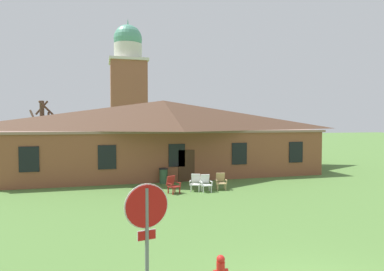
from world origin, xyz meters
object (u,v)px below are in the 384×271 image
(lawn_chair_near_door, at_px, (195,182))
(lawn_chair_middle, at_px, (221,181))
(trash_bin, at_px, (164,176))
(stop_sign, at_px, (147,229))
(lawn_chair_by_porch, at_px, (173,184))
(lawn_chair_left_end, at_px, (206,183))

(lawn_chair_near_door, bearing_deg, lawn_chair_middle, -1.26)
(lawn_chair_near_door, height_order, trash_bin, trash_bin)
(stop_sign, bearing_deg, trash_bin, 78.88)
(lawn_chair_by_porch, height_order, lawn_chair_left_end, same)
(stop_sign, bearing_deg, lawn_chair_left_end, 67.87)
(stop_sign, xyz_separation_m, trash_bin, (2.92, 14.83, -1.52))
(lawn_chair_middle, bearing_deg, lawn_chair_left_end, -163.29)
(lawn_chair_middle, distance_m, trash_bin, 3.98)
(lawn_chair_middle, height_order, trash_bin, trash_bin)
(stop_sign, distance_m, lawn_chair_near_door, 12.96)
(lawn_chair_by_porch, bearing_deg, stop_sign, -103.74)
(lawn_chair_near_door, bearing_deg, lawn_chair_left_end, -33.97)
(lawn_chair_by_porch, xyz_separation_m, lawn_chair_left_end, (1.90, -0.04, 0.00))
(lawn_chair_left_end, distance_m, trash_bin, 3.57)
(lawn_chair_left_end, bearing_deg, trash_bin, 121.78)
(lawn_chair_by_porch, distance_m, lawn_chair_left_end, 1.90)
(lawn_chair_middle, bearing_deg, trash_bin, 136.76)
(stop_sign, bearing_deg, lawn_chair_by_porch, 76.26)
(lawn_chair_by_porch, bearing_deg, lawn_chair_near_door, 12.19)
(trash_bin, bearing_deg, stop_sign, -101.12)
(trash_bin, bearing_deg, lawn_chair_near_door, -62.96)
(lawn_chair_left_end, distance_m, lawn_chair_middle, 1.07)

